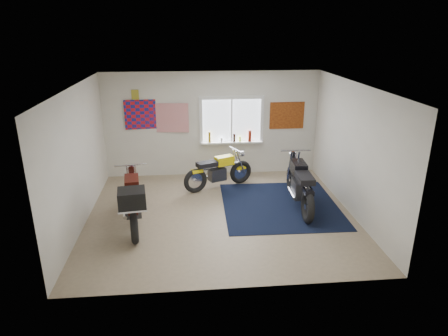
{
  "coord_description": "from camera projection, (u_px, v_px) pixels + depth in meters",
  "views": [
    {
      "loc": [
        -0.63,
        -7.55,
        3.77
      ],
      "look_at": [
        0.11,
        0.4,
        0.9
      ],
      "focal_mm": 32.0,
      "sensor_mm": 36.0,
      "label": 1
    }
  ],
  "objects": [
    {
      "name": "oil_bottles",
      "position": [
        234.0,
        137.0,
        10.35
      ],
      "size": [
        1.13,
        0.09,
        0.3
      ],
      "color": "olive",
      "rests_on": "window_assembly"
    },
    {
      "name": "yellow_triumph",
      "position": [
        218.0,
        172.0,
        9.68
      ],
      "size": [
        1.74,
        0.86,
        0.93
      ],
      "rotation": [
        0.0,
        0.0,
        0.41
      ],
      "color": "black",
      "rests_on": "ground"
    },
    {
      "name": "triumph_poster",
      "position": [
        287.0,
        115.0,
        10.37
      ],
      "size": [
        0.9,
        0.03,
        0.7
      ],
      "primitive_type": "cube",
      "color": "#A54C14",
      "rests_on": "room_shell"
    },
    {
      "name": "ground",
      "position": [
        221.0,
        215.0,
        8.4
      ],
      "size": [
        5.5,
        5.5,
        0.0
      ],
      "primitive_type": "plane",
      "color": "#9E896B",
      "rests_on": "ground"
    },
    {
      "name": "flag_display",
      "position": [
        135.0,
        95.0,
        9.83
      ],
      "size": [
        1.6,
        0.1,
        1.17
      ],
      "color": "red",
      "rests_on": "room_shell"
    },
    {
      "name": "room_shell",
      "position": [
        220.0,
        140.0,
        7.85
      ],
      "size": [
        5.5,
        5.5,
        5.5
      ],
      "color": "white",
      "rests_on": "ground"
    },
    {
      "name": "black_chrome_bike",
      "position": [
        300.0,
        185.0,
        8.65
      ],
      "size": [
        0.68,
        2.21,
        1.13
      ],
      "rotation": [
        0.0,
        0.0,
        1.53
      ],
      "color": "black",
      "rests_on": "navy_rug"
    },
    {
      "name": "maroon_tourer",
      "position": [
        133.0,
        201.0,
        7.68
      ],
      "size": [
        0.77,
        2.15,
        1.09
      ],
      "rotation": [
        0.0,
        0.0,
        1.7
      ],
      "color": "black",
      "rests_on": "ground"
    },
    {
      "name": "window_assembly",
      "position": [
        232.0,
        124.0,
        10.3
      ],
      "size": [
        1.66,
        0.17,
        1.26
      ],
      "color": "white",
      "rests_on": "room_shell"
    },
    {
      "name": "navy_rug",
      "position": [
        280.0,
        205.0,
        8.84
      ],
      "size": [
        2.55,
        2.65,
        0.01
      ],
      "primitive_type": "cube",
      "rotation": [
        0.0,
        0.0,
        -0.02
      ],
      "color": "black",
      "rests_on": "ground"
    }
  ]
}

